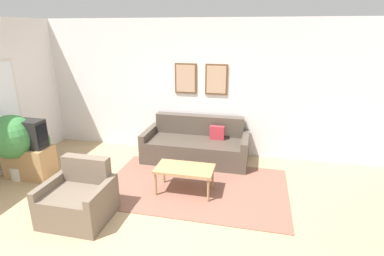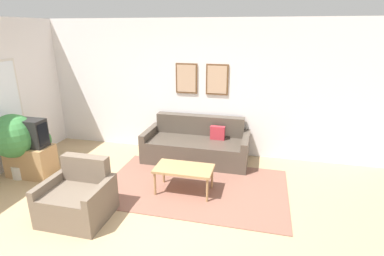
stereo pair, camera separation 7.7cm
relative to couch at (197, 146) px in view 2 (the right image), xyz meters
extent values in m
plane|color=tan|center=(-0.42, -2.26, -0.29)|extent=(16.00, 16.00, 0.00)
cube|color=brown|center=(0.22, -1.08, -0.29)|extent=(2.98, 1.88, 0.01)
cube|color=silver|center=(-0.42, 0.47, 1.06)|extent=(8.00, 0.06, 2.70)
cube|color=brown|center=(-0.31, 0.42, 1.26)|extent=(0.44, 0.03, 0.60)
cube|color=tan|center=(-0.31, 0.41, 1.26)|extent=(0.38, 0.01, 0.54)
cube|color=brown|center=(0.31, 0.42, 1.26)|extent=(0.44, 0.03, 0.60)
cube|color=tan|center=(0.31, 0.41, 1.26)|extent=(0.38, 0.01, 0.54)
cube|color=#4C4238|center=(0.00, -0.05, -0.07)|extent=(1.79, 0.90, 0.44)
cube|color=#4C4238|center=(0.00, 0.30, 0.35)|extent=(1.79, 0.20, 0.39)
cube|color=#4C4238|center=(-0.96, -0.05, 0.00)|extent=(0.12, 0.90, 0.58)
cube|color=#4C4238|center=(0.95, -0.05, 0.00)|extent=(0.12, 0.90, 0.58)
cube|color=#B22D38|center=(0.40, 0.06, 0.28)|extent=(0.28, 0.10, 0.28)
cube|color=#A87F51|center=(0.09, -1.28, 0.12)|extent=(0.91, 0.50, 0.04)
cylinder|color=#A87F51|center=(-0.33, -1.49, -0.10)|extent=(0.04, 0.04, 0.39)
cylinder|color=#A87F51|center=(0.50, -1.49, -0.10)|extent=(0.04, 0.04, 0.39)
cylinder|color=#A87F51|center=(-0.33, -1.07, -0.10)|extent=(0.04, 0.04, 0.39)
cylinder|color=#A87F51|center=(0.50, -1.07, -0.10)|extent=(0.04, 0.04, 0.39)
cube|color=#A87F51|center=(-2.70, -1.36, -0.01)|extent=(0.80, 0.43, 0.56)
cube|color=black|center=(-2.70, -1.36, 0.52)|extent=(0.69, 0.28, 0.49)
cube|color=black|center=(-2.34, -1.36, 0.52)|extent=(0.01, 0.23, 0.38)
cube|color=#6B5B4C|center=(-1.16, -2.30, -0.08)|extent=(0.68, 0.76, 0.43)
cube|color=#6B5B4C|center=(-1.16, -2.00, 0.32)|extent=(0.68, 0.16, 0.38)
cube|color=#6B5B4C|center=(-1.55, -2.30, -0.02)|extent=(0.09, 0.76, 0.55)
cube|color=#6B5B4C|center=(-0.78, -2.30, -0.02)|extent=(0.09, 0.76, 0.55)
cylinder|color=beige|center=(-2.85, -1.48, -0.18)|extent=(0.28, 0.28, 0.23)
cylinder|color=#51381E|center=(-2.85, -1.48, 0.05)|extent=(0.04, 0.04, 0.22)
sphere|color=#3D8442|center=(-2.85, -1.48, 0.48)|extent=(0.75, 0.75, 0.75)
cylinder|color=#935638|center=(-2.83, -0.99, -0.22)|extent=(0.24, 0.24, 0.15)
cylinder|color=#51381E|center=(-2.83, -0.99, -0.06)|extent=(0.04, 0.04, 0.15)
sphere|color=#28662D|center=(-2.83, -0.99, 0.22)|extent=(0.49, 0.49, 0.49)
camera|label=1|loc=(1.14, -5.40, 2.21)|focal=28.00mm
camera|label=2|loc=(1.22, -5.38, 2.21)|focal=28.00mm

